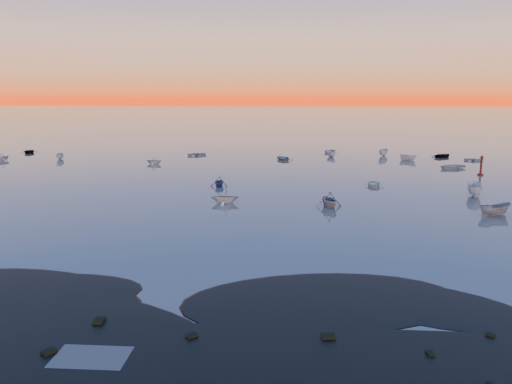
{
  "coord_description": "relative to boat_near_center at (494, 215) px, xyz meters",
  "views": [
    {
      "loc": [
        7.05,
        -28.65,
        12.85
      ],
      "look_at": [
        3.16,
        28.0,
        1.32
      ],
      "focal_mm": 35.0,
      "sensor_mm": 36.0,
      "label": 1
    }
  ],
  "objects": [
    {
      "name": "moored_fleet",
      "position": [
        -28.67,
        29.0,
        0.0
      ],
      "size": [
        124.0,
        58.0,
        1.2
      ],
      "primitive_type": null,
      "color": "silver",
      "rests_on": "ground"
    },
    {
      "name": "mud_lobes",
      "position": [
        -28.67,
        -25.0,
        0.01
      ],
      "size": [
        140.0,
        6.0,
        0.07
      ],
      "primitive_type": null,
      "color": "black",
      "rests_on": "ground"
    },
    {
      "name": "ground",
      "position": [
        -28.67,
        76.0,
        0.0
      ],
      "size": [
        600.0,
        600.0,
        0.0
      ],
      "primitive_type": "plane",
      "color": "#655A54",
      "rests_on": "ground"
    },
    {
      "name": "boat_near_center",
      "position": [
        0.0,
        0.0,
        0.0
      ],
      "size": [
        2.65,
        4.0,
        1.28
      ],
      "primitive_type": "imported",
      "rotation": [
        0.0,
        0.0,
        1.89
      ],
      "color": "slate",
      "rests_on": "ground"
    },
    {
      "name": "channel_marker",
      "position": [
        7.99,
        26.05,
        1.3
      ],
      "size": [
        0.92,
        0.92,
        3.28
      ],
      "color": "#440F0E",
      "rests_on": "ground"
    },
    {
      "name": "boat_near_right",
      "position": [
        -17.1,
        2.79,
        0.0
      ],
      "size": [
        4.16,
        2.73,
        1.34
      ],
      "primitive_type": "imported",
      "rotation": [
        0.0,
        0.0,
        3.43
      ],
      "color": "slate",
      "rests_on": "ground"
    }
  ]
}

